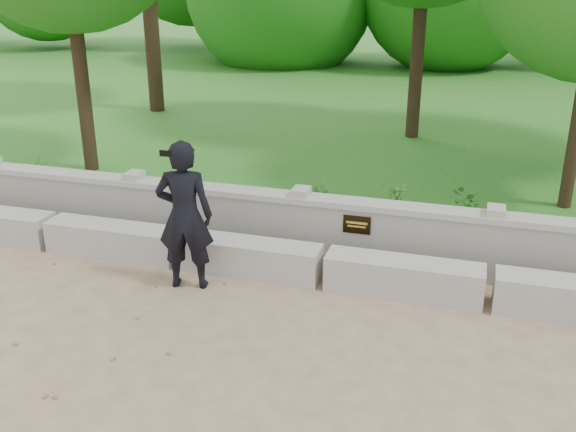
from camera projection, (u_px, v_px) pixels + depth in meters
ground at (277, 366)px, 6.44m from camera, size 80.00×80.00×0.00m
lawn at (422, 100)px, 18.90m from camera, size 40.00×22.00×0.25m
concrete_bench at (323, 267)px, 8.05m from camera, size 11.90×0.45×0.45m
parapet_wall at (336, 229)px, 8.59m from camera, size 12.50×0.35×0.90m
man_main at (185, 216)px, 7.75m from camera, size 0.77×0.70×1.88m
shrub_a at (40, 175)px, 10.59m from camera, size 0.34×0.39×0.61m
shrub_b at (319, 204)px, 9.30m from camera, size 0.40×0.41×0.57m
shrub_c at (468, 208)px, 9.25m from camera, size 0.61×0.62×0.52m
shrub_d at (396, 204)px, 9.22m from camera, size 0.46×0.47×0.64m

